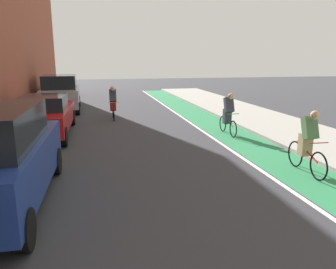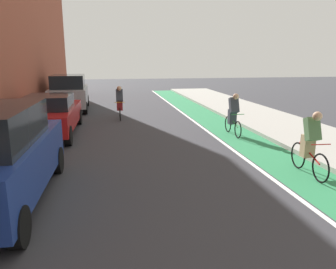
% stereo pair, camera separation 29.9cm
% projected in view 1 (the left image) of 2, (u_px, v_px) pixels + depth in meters
% --- Properties ---
extents(ground_plane, '(74.23, 74.23, 0.00)m').
position_uv_depth(ground_plane, '(142.00, 145.00, 11.05)').
color(ground_plane, '#38383D').
extents(bike_lane_paint, '(1.60, 33.74, 0.00)m').
position_uv_depth(bike_lane_paint, '(220.00, 128.00, 13.70)').
color(bike_lane_paint, '#2D8451').
rests_on(bike_lane_paint, ground).
extents(lane_divider_stripe, '(0.12, 33.74, 0.00)m').
position_uv_depth(lane_divider_stripe, '(200.00, 129.00, 13.51)').
color(lane_divider_stripe, white).
rests_on(lane_divider_stripe, ground).
extents(sidewalk_right, '(3.37, 33.74, 0.14)m').
position_uv_depth(sidewalk_right, '(274.00, 124.00, 14.20)').
color(sidewalk_right, '#A8A59E').
rests_on(sidewalk_right, ground).
extents(parked_sedan_red, '(1.90, 4.80, 1.53)m').
position_uv_depth(parked_sedan_red, '(45.00, 115.00, 12.21)').
color(parked_sedan_red, red).
rests_on(parked_sedan_red, ground).
extents(parked_suv_silver, '(2.09, 4.29, 1.98)m').
position_uv_depth(parked_suv_silver, '(61.00, 93.00, 17.92)').
color(parked_suv_silver, '#9EA0A8').
rests_on(parked_suv_silver, ground).
extents(cyclist_mid, '(0.48, 1.75, 1.63)m').
position_uv_depth(cyclist_mid, '(308.00, 142.00, 8.17)').
color(cyclist_mid, black).
rests_on(cyclist_mid, ground).
extents(cyclist_trailing, '(0.48, 1.68, 1.60)m').
position_uv_depth(cyclist_trailing, '(228.00, 114.00, 12.42)').
color(cyclist_trailing, black).
rests_on(cyclist_trailing, ground).
extents(cyclist_far, '(0.48, 1.67, 1.59)m').
position_uv_depth(cyclist_far, '(113.00, 103.00, 15.54)').
color(cyclist_far, black).
rests_on(cyclist_far, ground).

